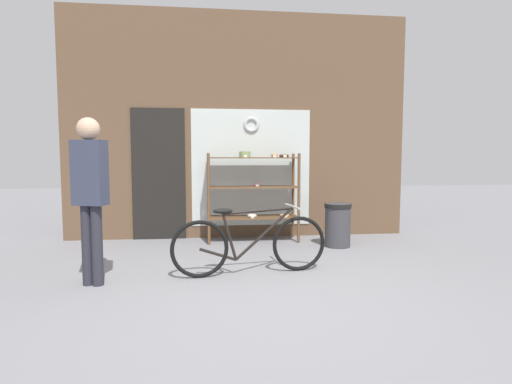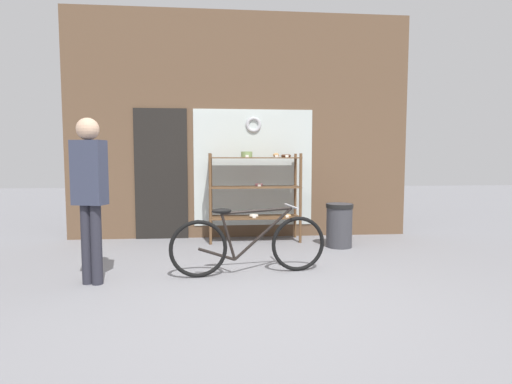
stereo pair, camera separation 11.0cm
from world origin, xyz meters
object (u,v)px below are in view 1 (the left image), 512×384
Objects in this scene: display_case at (254,188)px; pedestrian at (90,187)px; bicycle at (250,244)px; trash_bin at (338,223)px.

display_case is 0.83× the size of pedestrian.
display_case is at bearing 74.68° from bicycle.
pedestrian is at bearing 179.27° from bicycle.
pedestrian is at bearing -154.32° from trash_bin.
pedestrian reaches higher than display_case.
display_case is 2.78m from pedestrian.
trash_bin is (1.43, 1.27, 0.00)m from bicycle.
trash_bin is at bearing 41.62° from pedestrian.
pedestrian is 3.47m from trash_bin.
pedestrian reaches higher than bicycle.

